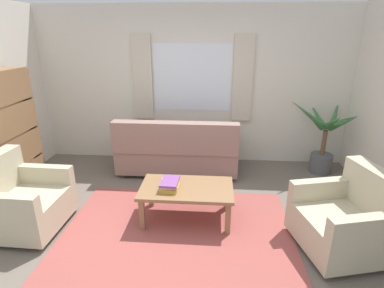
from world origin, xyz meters
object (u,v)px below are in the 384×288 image
at_px(armchair_left, 20,201).
at_px(potted_plant, 324,140).
at_px(couch, 178,151).
at_px(coffee_table, 187,191).
at_px(book_stack_on_table, 170,184).
at_px(bookshelf, 13,141).
at_px(armchair_right, 347,220).

xyz_separation_m(armchair_left, potted_plant, (3.93, 1.84, 0.21)).
height_order(couch, coffee_table, couch).
bearing_deg(book_stack_on_table, coffee_table, 12.36).
xyz_separation_m(couch, armchair_left, (-1.61, -1.65, -0.01)).
bearing_deg(bookshelf, armchair_right, 77.34).
relative_size(armchair_left, book_stack_on_table, 2.82).
height_order(coffee_table, bookshelf, bookshelf).
xyz_separation_m(book_stack_on_table, potted_plant, (2.24, 1.56, 0.07)).
distance_m(couch, bookshelf, 2.34).
height_order(armchair_left, potted_plant, potted_plant).
distance_m(armchair_left, potted_plant, 4.34).
relative_size(couch, armchair_left, 2.16).
bearing_deg(armchair_left, potted_plant, -63.42).
xyz_separation_m(couch, potted_plant, (2.32, 0.19, 0.20)).
height_order(coffee_table, potted_plant, potted_plant).
height_order(couch, book_stack_on_table, couch).
height_order(potted_plant, bookshelf, bookshelf).
distance_m(coffee_table, bookshelf, 2.51).
bearing_deg(armchair_left, bookshelf, 34.81).
relative_size(armchair_right, bookshelf, 0.59).
height_order(book_stack_on_table, bookshelf, bookshelf).
xyz_separation_m(armchair_right, coffee_table, (-1.70, 0.42, 0.03)).
xyz_separation_m(potted_plant, bookshelf, (-4.48, -1.01, 0.21)).
relative_size(couch, book_stack_on_table, 6.09).
height_order(couch, armchair_right, couch).
bearing_deg(bookshelf, armchair_left, 33.36).
bearing_deg(armchair_left, couch, -42.70).
xyz_separation_m(armchair_right, bookshelf, (-4.13, 0.93, 0.42)).
relative_size(book_stack_on_table, bookshelf, 0.18).
distance_m(coffee_table, potted_plant, 2.55).
bearing_deg(bookshelf, couch, 110.81).
xyz_separation_m(armchair_left, bookshelf, (-0.55, 0.83, 0.42)).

